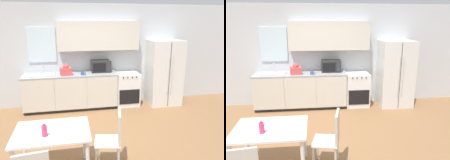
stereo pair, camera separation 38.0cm
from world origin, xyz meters
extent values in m
plane|color=olive|center=(0.00, 0.00, 0.00)|extent=(12.00, 12.00, 0.00)
cube|color=silver|center=(0.00, 2.04, 1.35)|extent=(12.00, 0.06, 2.70)
cube|color=silver|center=(-1.12, 2.00, 1.67)|extent=(0.70, 0.04, 0.89)
cube|color=beige|center=(0.34, 1.85, 1.89)|extent=(2.09, 0.32, 0.74)
cube|color=#333333|center=(-0.44, 1.73, 0.04)|extent=(2.37, 0.56, 0.08)
cube|color=beige|center=(-0.44, 1.70, 0.49)|extent=(2.37, 0.62, 0.83)
cube|color=beige|center=(-1.23, 1.39, 0.49)|extent=(0.77, 0.01, 0.81)
cube|color=beige|center=(-0.44, 1.39, 0.49)|extent=(0.77, 0.01, 0.81)
cube|color=beige|center=(0.35, 1.39, 0.49)|extent=(0.77, 0.01, 0.81)
cube|color=#9EA0A5|center=(-0.44, 1.70, 0.92)|extent=(2.39, 0.64, 0.03)
cube|color=white|center=(1.07, 1.71, 0.45)|extent=(0.63, 0.59, 0.89)
cube|color=black|center=(1.07, 1.41, 0.31)|extent=(0.55, 0.01, 0.39)
cylinder|color=#262626|center=(0.89, 1.41, 0.84)|extent=(0.03, 0.02, 0.03)
cylinder|color=#262626|center=(1.01, 1.41, 0.84)|extent=(0.03, 0.02, 0.03)
cylinder|color=#262626|center=(1.13, 1.41, 0.84)|extent=(0.03, 0.02, 0.03)
cylinder|color=#262626|center=(1.24, 1.41, 0.84)|extent=(0.03, 0.02, 0.03)
cube|color=silver|center=(2.10, 1.64, 0.88)|extent=(0.87, 0.74, 1.77)
cube|color=#3F3F3F|center=(2.10, 1.26, 0.88)|extent=(0.01, 0.01, 1.71)
cylinder|color=silver|center=(2.05, 1.24, 0.92)|extent=(0.02, 0.02, 0.97)
cylinder|color=silver|center=(2.15, 1.24, 0.92)|extent=(0.02, 0.02, 0.97)
cube|color=#B7BABC|center=(-1.12, 1.70, 0.95)|extent=(0.60, 0.41, 0.02)
cylinder|color=silver|center=(-1.12, 1.87, 1.08)|extent=(0.02, 0.02, 0.24)
cylinder|color=silver|center=(-1.12, 1.80, 1.18)|extent=(0.02, 0.14, 0.02)
cube|color=#282828|center=(0.37, 1.81, 1.09)|extent=(0.51, 0.34, 0.31)
cube|color=black|center=(0.31, 1.63, 1.09)|extent=(0.33, 0.01, 0.22)
cube|color=#2D2D33|center=(0.55, 1.63, 1.09)|extent=(0.10, 0.01, 0.24)
cylinder|color=#335999|center=(-0.14, 1.52, 0.98)|extent=(0.09, 0.09, 0.08)
torus|color=#335999|center=(-0.07, 1.52, 0.98)|extent=(0.02, 0.07, 0.07)
cube|color=#D14C4C|center=(-0.55, 1.60, 1.03)|extent=(0.30, 0.27, 0.18)
sphere|color=#D14C4C|center=(-0.55, 1.60, 1.16)|extent=(0.17, 0.17, 0.15)
cube|color=white|center=(-0.74, -0.91, 0.72)|extent=(1.07, 0.78, 0.03)
cylinder|color=white|center=(-1.22, -0.57, 0.35)|extent=(0.06, 0.06, 0.70)
cylinder|color=white|center=(-0.27, -0.57, 0.35)|extent=(0.06, 0.06, 0.70)
cube|color=beige|center=(0.07, -0.87, 0.44)|extent=(0.47, 0.47, 0.02)
cube|color=beige|center=(0.25, -0.91, 0.69)|extent=(0.11, 0.37, 0.48)
cylinder|color=beige|center=(-0.06, -0.67, 0.21)|extent=(0.03, 0.03, 0.43)
cylinder|color=beige|center=(0.27, -0.74, 0.21)|extent=(0.03, 0.03, 0.43)
cylinder|color=#DB386B|center=(-0.83, -1.05, 0.81)|extent=(0.07, 0.07, 0.15)
cylinder|color=#DB386B|center=(-0.83, -1.05, 0.90)|extent=(0.03, 0.03, 0.03)
cylinder|color=white|center=(-0.83, -1.05, 0.93)|extent=(0.04, 0.04, 0.02)
camera|label=1|loc=(-0.45, -3.85, 2.24)|focal=35.00mm
camera|label=2|loc=(-0.07, -3.91, 2.24)|focal=35.00mm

